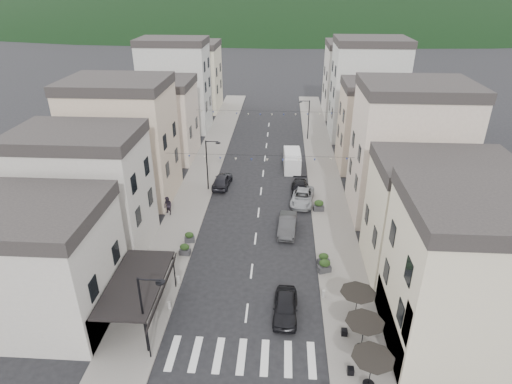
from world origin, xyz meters
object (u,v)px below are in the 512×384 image
(parked_car_a, at_px, (285,307))
(pedestrian_a, at_px, (149,275))
(parked_car_c, at_px, (302,197))
(pedestrian_b, at_px, (168,206))
(parked_car_b, at_px, (287,225))
(parked_car_d, at_px, (300,190))
(delivery_van, at_px, (292,160))
(parked_car_e, at_px, (222,180))

(parked_car_a, distance_m, pedestrian_a, 11.12)
(parked_car_c, bearing_deg, pedestrian_b, -158.12)
(parked_car_a, distance_m, parked_car_b, 11.43)
(parked_car_d, bearing_deg, delivery_van, 97.44)
(parked_car_b, distance_m, pedestrian_b, 12.41)
(parked_car_a, bearing_deg, parked_car_c, 86.19)
(parked_car_b, relative_size, parked_car_e, 1.01)
(parked_car_a, xyz_separation_m, delivery_van, (0.79, 26.77, 0.48))
(parked_car_e, bearing_deg, delivery_van, -140.28)
(parked_car_c, bearing_deg, pedestrian_a, -123.50)
(parked_car_c, distance_m, pedestrian_a, 19.30)
(parked_car_a, height_order, parked_car_c, parked_car_a)
(delivery_van, bearing_deg, parked_car_e, -146.55)
(delivery_van, height_order, pedestrian_a, delivery_van)
(parked_car_a, relative_size, pedestrian_a, 2.74)
(parked_car_a, xyz_separation_m, pedestrian_a, (-10.76, 2.82, 0.17))
(pedestrian_b, bearing_deg, parked_car_e, 87.54)
(parked_car_c, relative_size, parked_car_d, 1.07)
(pedestrian_a, bearing_deg, parked_car_a, -47.44)
(parked_car_e, xyz_separation_m, delivery_van, (8.19, 5.78, 0.44))
(delivery_van, relative_size, pedestrian_a, 3.33)
(parked_car_b, distance_m, parked_car_d, 8.01)
(parked_car_a, height_order, parked_car_e, parked_car_e)
(parked_car_a, distance_m, parked_car_d, 19.38)
(parked_car_c, xyz_separation_m, delivery_van, (-1.01, 9.30, 0.51))
(parked_car_c, bearing_deg, parked_car_b, -98.01)
(parked_car_b, relative_size, pedestrian_b, 2.33)
(parked_car_a, relative_size, parked_car_d, 0.91)
(delivery_van, bearing_deg, parked_car_a, -93.42)
(parked_car_b, bearing_deg, pedestrian_b, 172.98)
(parked_car_e, bearing_deg, parked_car_c, 163.60)
(parked_car_d, relative_size, pedestrian_b, 2.39)
(pedestrian_b, bearing_deg, pedestrian_a, -53.33)
(delivery_van, height_order, pedestrian_b, delivery_van)
(parked_car_d, bearing_deg, parked_car_b, -98.85)
(parked_car_a, relative_size, pedestrian_b, 2.18)
(parked_car_d, distance_m, pedestrian_b, 14.66)
(delivery_van, distance_m, pedestrian_b, 18.20)
(parked_car_c, height_order, pedestrian_b, pedestrian_b)
(pedestrian_b, bearing_deg, parked_car_d, 52.20)
(parked_car_e, bearing_deg, parked_car_a, 113.96)
(delivery_van, bearing_deg, parked_car_d, -85.65)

